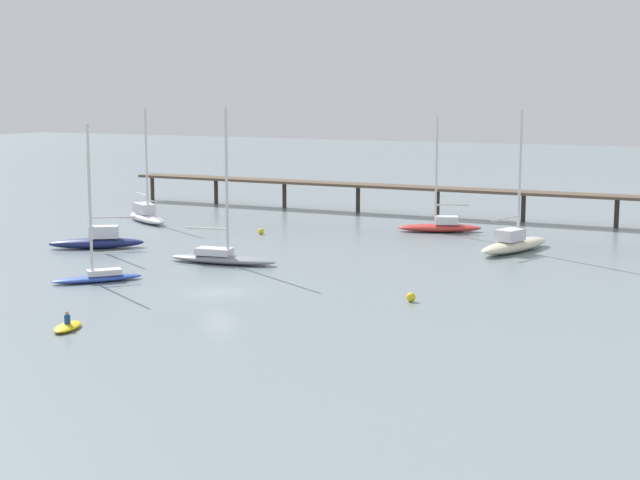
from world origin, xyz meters
TOP-DOWN VIEW (x-y plane):
  - ground_plane at (0.00, 0.00)m, footprint 400.00×400.00m
  - pier at (15.59, 45.89)m, footprint 80.38×4.59m
  - sailboat_navy at (-20.12, 11.38)m, footprint 8.12×6.45m
  - sailboat_cream at (14.07, 26.24)m, footprint 5.09×10.25m
  - sailboat_gray at (-5.98, 9.80)m, footprint 9.60×3.39m
  - sailboat_white at (-26.82, 27.52)m, footprint 8.48×6.39m
  - sailboat_blue at (-10.09, -0.78)m, footprint 5.51×6.09m
  - sailboat_red at (4.21, 34.88)m, footprint 8.64×5.52m
  - dinghy_yellow at (-2.32, -13.03)m, footprint 2.03×3.04m
  - mooring_buoy_inner at (13.23, 3.20)m, footprint 0.64×0.64m
  - mooring_buoy_outer at (-11.19, 25.34)m, footprint 0.60×0.60m

SIDE VIEW (x-z plane):
  - ground_plane at x=0.00m, z-range 0.00..0.00m
  - dinghy_yellow at x=-2.32m, z-range -0.36..0.78m
  - mooring_buoy_outer at x=-11.19m, z-range 0.00..0.60m
  - mooring_buoy_inner at x=13.23m, z-range 0.00..0.64m
  - sailboat_blue at x=-10.09m, z-range -4.27..5.50m
  - sailboat_red at x=4.21m, z-range -5.08..6.45m
  - sailboat_gray at x=-5.98m, z-range -5.67..7.06m
  - sailboat_navy at x=-20.12m, z-range -4.78..6.39m
  - sailboat_cream at x=14.07m, z-range -5.40..7.06m
  - sailboat_white at x=-26.82m, z-range -5.27..6.98m
  - pier at x=15.59m, z-range 0.61..7.16m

